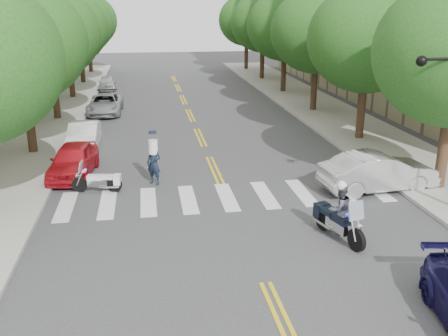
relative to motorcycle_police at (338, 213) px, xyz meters
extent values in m
plane|color=#38383A|center=(-2.96, -2.33, -0.89)|extent=(140.00, 140.00, 0.00)
cube|color=#9E9991|center=(-12.46, 19.67, -0.82)|extent=(5.00, 60.00, 0.15)
cube|color=#9E9991|center=(6.54, 19.67, -0.82)|extent=(5.00, 60.00, 0.15)
cylinder|color=#382316|center=(-11.76, 11.67, 0.77)|extent=(0.44, 0.44, 3.32)
ellipsoid|color=#244C15|center=(-11.76, 11.67, 4.67)|extent=(6.40, 6.40, 5.76)
cylinder|color=#382316|center=(-11.76, 19.67, 0.77)|extent=(0.44, 0.44, 3.32)
ellipsoid|color=#244C15|center=(-11.76, 19.67, 4.67)|extent=(6.40, 6.40, 5.76)
cylinder|color=#382316|center=(-11.76, 27.67, 0.77)|extent=(0.44, 0.44, 3.32)
ellipsoid|color=#244C15|center=(-11.76, 27.67, 4.67)|extent=(6.40, 6.40, 5.76)
cylinder|color=#382316|center=(-11.76, 35.67, 0.77)|extent=(0.44, 0.44, 3.32)
ellipsoid|color=#244C15|center=(-11.76, 35.67, 4.67)|extent=(6.40, 6.40, 5.76)
cylinder|color=#382316|center=(-11.76, 43.67, 0.77)|extent=(0.44, 0.44, 3.32)
ellipsoid|color=#244C15|center=(-11.76, 43.67, 4.67)|extent=(6.40, 6.40, 5.76)
cylinder|color=#382316|center=(5.84, 3.67, 0.77)|extent=(0.44, 0.44, 3.32)
cylinder|color=#382316|center=(5.84, 11.67, 0.77)|extent=(0.44, 0.44, 3.32)
ellipsoid|color=#244C15|center=(5.84, 11.67, 4.67)|extent=(6.40, 6.40, 5.76)
cylinder|color=#382316|center=(5.84, 19.67, 0.77)|extent=(0.44, 0.44, 3.32)
ellipsoid|color=#244C15|center=(5.84, 19.67, 4.67)|extent=(6.40, 6.40, 5.76)
cylinder|color=#382316|center=(5.84, 27.67, 0.77)|extent=(0.44, 0.44, 3.32)
ellipsoid|color=#244C15|center=(5.84, 27.67, 4.67)|extent=(6.40, 6.40, 5.76)
cylinder|color=#382316|center=(5.84, 35.67, 0.77)|extent=(0.44, 0.44, 3.32)
ellipsoid|color=#244C15|center=(5.84, 35.67, 4.67)|extent=(6.40, 6.40, 5.76)
cylinder|color=#382316|center=(5.84, 43.67, 0.77)|extent=(0.44, 0.44, 3.32)
ellipsoid|color=#244C15|center=(5.84, 43.67, 4.67)|extent=(6.40, 6.40, 5.76)
sphere|color=black|center=(2.94, 1.17, 4.66)|extent=(0.36, 0.36, 0.36)
cylinder|color=black|center=(0.26, -0.95, -0.53)|extent=(0.34, 0.75, 0.74)
cylinder|color=black|center=(-0.20, 0.73, -0.53)|extent=(0.38, 0.76, 0.74)
cube|color=silver|center=(0.02, -0.06, -0.41)|extent=(0.59, 1.03, 0.35)
cube|color=black|center=(0.04, -0.16, -0.14)|extent=(0.58, 0.83, 0.24)
cube|color=black|center=(-0.11, 0.41, -0.11)|extent=(0.58, 0.69, 0.17)
cube|color=black|center=(-0.24, 0.88, -0.24)|extent=(0.55, 0.44, 0.49)
cube|color=#8C99A5|center=(0.22, -0.81, 0.41)|extent=(0.57, 0.30, 0.59)
cube|color=red|center=(0.30, -0.60, 0.21)|extent=(0.13, 0.13, 0.09)
cube|color=#0C26E5|center=(0.05, -0.67, 0.21)|extent=(0.13, 0.13, 0.09)
imported|color=#474C56|center=(0.02, -0.06, 0.15)|extent=(0.97, 0.84, 1.71)
sphere|color=silver|center=(0.02, -0.06, 0.96)|extent=(0.33, 0.33, 0.33)
cylinder|color=black|center=(-8.81, 5.69, -0.59)|extent=(0.62, 0.21, 0.61)
cylinder|color=black|center=(-7.40, 5.48, -0.59)|extent=(0.62, 0.25, 0.61)
cube|color=silver|center=(-8.06, 5.58, -0.49)|extent=(0.84, 0.40, 0.29)
cube|color=silver|center=(-8.15, 5.59, -0.27)|extent=(0.67, 0.41, 0.20)
cube|color=silver|center=(-7.66, 5.52, -0.25)|extent=(0.54, 0.43, 0.14)
cube|color=silver|center=(-7.26, 5.46, -0.36)|extent=(0.32, 0.43, 0.40)
cube|color=#8C99A5|center=(-8.70, 5.68, 0.18)|extent=(0.20, 0.46, 0.49)
cube|color=red|center=(-8.56, 5.55, 0.02)|extent=(0.10, 0.10, 0.07)
cube|color=#0C26E5|center=(-8.53, 5.76, 0.02)|extent=(0.10, 0.10, 0.07)
imported|color=#151E30|center=(-5.75, 6.17, 0.04)|extent=(0.81, 0.77, 1.86)
imported|color=#BDBEC0|center=(3.29, 4.00, -0.10)|extent=(4.94, 2.15, 1.58)
imported|color=red|center=(-9.26, 7.81, -0.16)|extent=(2.15, 4.44, 1.46)
imported|color=white|center=(-9.26, 12.17, -0.19)|extent=(1.49, 4.26, 1.40)
imported|color=#95979C|center=(-8.74, 21.17, -0.22)|extent=(2.39, 4.91, 1.34)
imported|color=black|center=(-8.78, 22.17, -0.26)|extent=(1.79, 4.36, 1.26)
imported|color=#AEAEB4|center=(-9.26, 31.67, -0.28)|extent=(1.56, 3.65, 1.23)
camera|label=1|loc=(-5.99, -14.06, 6.42)|focal=40.00mm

